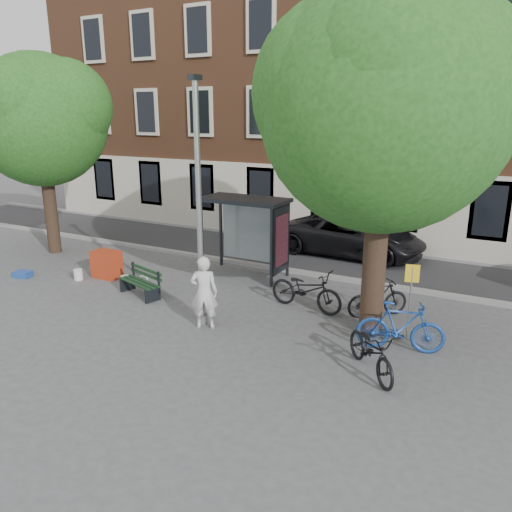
{
  "coord_description": "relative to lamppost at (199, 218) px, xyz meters",
  "views": [
    {
      "loc": [
        6.91,
        -9.92,
        5.28
      ],
      "look_at": [
        0.54,
        1.93,
        1.4
      ],
      "focal_mm": 35.0,
      "sensor_mm": 36.0,
      "label": 1
    }
  ],
  "objects": [
    {
      "name": "curb_near",
      "position": [
        0.0,
        5.0,
        -2.72
      ],
      "size": [
        40.0,
        0.25,
        0.12
      ],
      "primitive_type": "cube",
      "color": "gray",
      "rests_on": "ground"
    },
    {
      "name": "tree_left",
      "position": [
        -8.99,
        2.88,
        2.43
      ],
      "size": [
        5.18,
        4.86,
        7.4
      ],
      "color": "black",
      "rests_on": "ground"
    },
    {
      "name": "bus_shelter",
      "position": [
        -0.61,
        4.11,
        -0.87
      ],
      "size": [
        2.85,
        1.45,
        2.62
      ],
      "color": "#1E2328",
      "rests_on": "ground"
    },
    {
      "name": "red_stand",
      "position": [
        -4.91,
        1.63,
        -2.33
      ],
      "size": [
        0.9,
        0.6,
        0.9
      ],
      "primitive_type": "cube",
      "rotation": [
        0.0,
        0.0,
        0.0
      ],
      "color": "#A63116",
      "rests_on": "ground"
    },
    {
      "name": "lamppost",
      "position": [
        0.0,
        0.0,
        0.0
      ],
      "size": [
        0.28,
        0.35,
        6.11
      ],
      "color": "#9EA0A3",
      "rests_on": "ground"
    },
    {
      "name": "tree_right",
      "position": [
        4.01,
        1.38,
        2.83
      ],
      "size": [
        5.76,
        5.6,
        8.2
      ],
      "color": "black",
      "rests_on": "ground"
    },
    {
      "name": "car_dark",
      "position": [
        1.37,
        8.12,
        -2.02
      ],
      "size": [
        5.6,
        2.75,
        1.53
      ],
      "primitive_type": "imported",
      "rotation": [
        0.0,
        0.0,
        1.53
      ],
      "color": "black",
      "rests_on": "ground"
    },
    {
      "name": "building_row",
      "position": [
        0.0,
        13.0,
        4.22
      ],
      "size": [
        30.0,
        8.0,
        14.0
      ],
      "primitive_type": "cube",
      "color": "brown",
      "rests_on": "ground"
    },
    {
      "name": "bike_c",
      "position": [
        4.57,
        -0.5,
        -2.26
      ],
      "size": [
        1.83,
        1.94,
        1.04
      ],
      "primitive_type": "imported",
      "rotation": [
        0.0,
        0.0,
        0.72
      ],
      "color": "black",
      "rests_on": "ground"
    },
    {
      "name": "notice_sign",
      "position": [
        4.9,
        1.52,
        -1.42
      ],
      "size": [
        0.32,
        0.13,
        1.89
      ],
      "rotation": [
        0.0,
        0.0,
        0.3
      ],
      "color": "#9EA0A3",
      "rests_on": "ground"
    },
    {
      "name": "road",
      "position": [
        0.0,
        7.0,
        -2.78
      ],
      "size": [
        40.0,
        4.0,
        0.01
      ],
      "primitive_type": "cube",
      "color": "#28282B",
      "rests_on": "ground"
    },
    {
      "name": "blue_crate",
      "position": [
        -7.41,
        0.3,
        -2.68
      ],
      "size": [
        0.63,
        0.52,
        0.2
      ],
      "primitive_type": "cube",
      "rotation": [
        0.0,
        0.0,
        0.25
      ],
      "color": "#204293",
      "rests_on": "ground"
    },
    {
      "name": "bucket_b",
      "position": [
        -3.73,
        1.19,
        -2.6
      ],
      "size": [
        0.28,
        0.28,
        0.36
      ],
      "primitive_type": "cylinder",
      "rotation": [
        0.0,
        0.0,
        0.01
      ],
      "color": "silver",
      "rests_on": "ground"
    },
    {
      "name": "curb_far",
      "position": [
        0.0,
        9.0,
        -2.72
      ],
      "size": [
        40.0,
        0.25,
        0.12
      ],
      "primitive_type": "cube",
      "color": "gray",
      "rests_on": "ground"
    },
    {
      "name": "bike_a",
      "position": [
        2.0,
        2.15,
        -2.21
      ],
      "size": [
        2.27,
        1.04,
        1.15
      ],
      "primitive_type": "imported",
      "rotation": [
        0.0,
        0.0,
        1.44
      ],
      "color": "black",
      "rests_on": "ground"
    },
    {
      "name": "bucket_c",
      "position": [
        -3.2,
        1.45,
        -2.6
      ],
      "size": [
        0.28,
        0.28,
        0.36
      ],
      "primitive_type": "cylinder",
      "rotation": [
        0.0,
        0.0,
        -0.02
      ],
      "color": "silver",
      "rests_on": "ground"
    },
    {
      "name": "bucket_a",
      "position": [
        -5.55,
        0.97,
        -2.6
      ],
      "size": [
        0.28,
        0.28,
        0.36
      ],
      "primitive_type": "cylinder",
      "rotation": [
        0.0,
        0.0,
        -0.01
      ],
      "color": "white",
      "rests_on": "ground"
    },
    {
      "name": "ground",
      "position": [
        0.0,
        0.0,
        -2.78
      ],
      "size": [
        90.0,
        90.0,
        0.0
      ],
      "primitive_type": "plane",
      "color": "#4C4C4F",
      "rests_on": "ground"
    },
    {
      "name": "painter",
      "position": [
        0.21,
        -0.19,
        -1.84
      ],
      "size": [
        0.81,
        0.7,
        1.89
      ],
      "primitive_type": "imported",
      "rotation": [
        0.0,
        0.0,
        3.58
      ],
      "color": "silver",
      "rests_on": "ground"
    },
    {
      "name": "bike_b",
      "position": [
        4.87,
        0.82,
        -2.19
      ],
      "size": [
        2.06,
        1.03,
        1.19
      ],
      "primitive_type": "imported",
      "rotation": [
        0.0,
        0.0,
        1.82
      ],
      "color": "navy",
      "rests_on": "ground"
    },
    {
      "name": "bench",
      "position": [
        -2.76,
        0.83,
        -2.41
      ],
      "size": [
        1.66,
        0.93,
        0.82
      ],
      "rotation": [
        0.0,
        0.0,
        -0.29
      ],
      "color": "#1E2328",
      "rests_on": "ground"
    },
    {
      "name": "bike_d",
      "position": [
        3.88,
        2.58,
        -2.27
      ],
      "size": [
        1.61,
        1.52,
        1.04
      ],
      "primitive_type": "imported",
      "rotation": [
        0.0,
        0.0,
        2.31
      ],
      "color": "black",
      "rests_on": "ground"
    }
  ]
}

